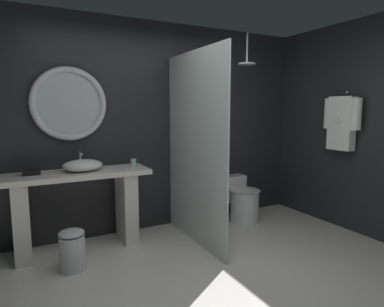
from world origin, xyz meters
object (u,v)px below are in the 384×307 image
rain_shower_head (247,61)px  waste_bin (72,250)px  vessel_sink (83,165)px  hanging_bathrobe (342,120)px  tumbler_cup (134,162)px  toilet (241,200)px  round_wall_mirror (69,104)px  tissue_box (31,171)px

rain_shower_head → waste_bin: (-2.29, -0.38, -1.94)m
vessel_sink → hanging_bathrobe: (2.98, -0.87, 0.46)m
tumbler_cup → toilet: bearing=-2.8°
rain_shower_head → toilet: rain_shower_head is taller
round_wall_mirror → waste_bin: size_ratio=2.01×
rain_shower_head → vessel_sink: bearing=177.1°
hanging_bathrobe → rain_shower_head: bearing=139.4°
hanging_bathrobe → vessel_sink: bearing=163.6°
tumbler_cup → waste_bin: tumbler_cup is taller
vessel_sink → rain_shower_head: bearing=-2.9°
hanging_bathrobe → round_wall_mirror: bearing=160.1°
tumbler_cup → tissue_box: (-1.08, 0.01, -0.01)m
hanging_bathrobe → toilet: (-0.90, 0.83, -1.12)m
tumbler_cup → hanging_bathrobe: (2.40, -0.90, 0.48)m
tumbler_cup → hanging_bathrobe: bearing=-20.6°
tumbler_cup → round_wall_mirror: size_ratio=0.11×
rain_shower_head → tissue_box: bearing=176.8°
round_wall_mirror → hanging_bathrobe: size_ratio=1.11×
rain_shower_head → hanging_bathrobe: bearing=-40.6°
vessel_sink → toilet: vessel_sink is taller
toilet → hanging_bathrobe: bearing=-42.7°
tumbler_cup → hanging_bathrobe: 2.61m
rain_shower_head → toilet: 1.87m
hanging_bathrobe → tissue_box: bearing=165.3°
tissue_box → toilet: size_ratio=0.27×
toilet → waste_bin: toilet is taller
vessel_sink → round_wall_mirror: size_ratio=0.51×
tissue_box → waste_bin: tissue_box is taller
tumbler_cup → rain_shower_head: 1.95m
vessel_sink → tumbler_cup: vessel_sink is taller
toilet → tumbler_cup: bearing=177.2°
rain_shower_head → hanging_bathrobe: size_ratio=0.55×
round_wall_mirror → rain_shower_head: bearing=-8.8°
tumbler_cup → tissue_box: 1.08m
rain_shower_head → tumbler_cup: bearing=174.9°
hanging_bathrobe → waste_bin: 3.42m
vessel_sink → tumbler_cup: bearing=2.9°
vessel_sink → round_wall_mirror: bearing=108.6°
tissue_box → rain_shower_head: size_ratio=0.42×
toilet → waste_bin: 2.33m
hanging_bathrobe → toilet: bearing=137.3°
vessel_sink → toilet: 2.18m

